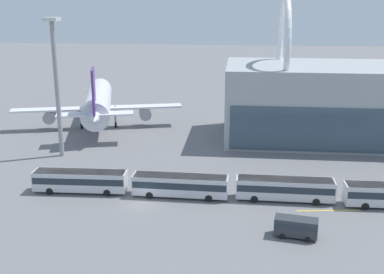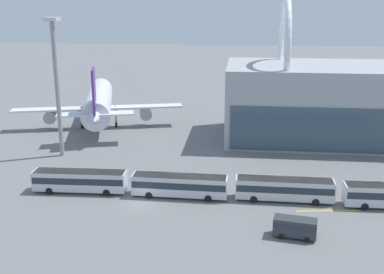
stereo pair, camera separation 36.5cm
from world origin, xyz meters
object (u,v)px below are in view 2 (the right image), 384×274
shuttle_bus_0 (80,180)px  floodlight_mast (56,77)px  airliner_at_gate_far (364,98)px  shuttle_bus_1 (180,184)px  service_van_foreground (295,226)px  airliner_at_gate_near (98,103)px  shuttle_bus_2 (284,188)px

shuttle_bus_0 → floodlight_mast: floodlight_mast is taller
airliner_at_gate_far → shuttle_bus_1: 58.04m
shuttle_bus_1 → service_van_foreground: (14.81, -10.26, -0.45)m
airliner_at_gate_far → shuttle_bus_1: (-35.11, -46.08, -3.57)m
airliner_at_gate_near → shuttle_bus_1: bearing=-162.5°
airliner_at_gate_far → shuttle_bus_1: size_ratio=2.80×
airliner_at_gate_far → service_van_foreground: 60.02m
service_van_foreground → floodlight_mast: floodlight_mast is taller
airliner_at_gate_near → shuttle_bus_1: size_ratio=2.63×
airliner_at_gate_near → service_van_foreground: airliner_at_gate_near is taller
shuttle_bus_1 → service_van_foreground: bearing=-33.4°
airliner_at_gate_far → shuttle_bus_0: 67.54m
airliner_at_gate_far → floodlight_mast: (-58.00, -30.33, 8.46)m
shuttle_bus_1 → service_van_foreground: shuttle_bus_1 is taller
airliner_at_gate_near → shuttle_bus_0: bearing=178.0°
airliner_at_gate_near → shuttle_bus_2: bearing=-148.4°
airliner_at_gate_near → floodlight_mast: (-0.83, -19.76, 8.63)m
service_van_foreground → floodlight_mast: size_ratio=0.22×
shuttle_bus_0 → floodlight_mast: 21.40m
shuttle_bus_0 → airliner_at_gate_far: bearing=41.0°
airliner_at_gate_far → shuttle_bus_2: airliner_at_gate_far is taller
floodlight_mast → service_van_foreground: bearing=-34.6°
airliner_at_gate_far → floodlight_mast: size_ratio=1.57×
shuttle_bus_1 → service_van_foreground: size_ratio=2.57×
shuttle_bus_0 → shuttle_bus_2: same height
airliner_at_gate_near → floodlight_mast: 21.58m
airliner_at_gate_near → service_van_foreground: (36.87, -45.77, -3.85)m
airliner_at_gate_near → floodlight_mast: bearing=163.3°
shuttle_bus_0 → shuttle_bus_2: size_ratio=1.00×
service_van_foreground → shuttle_bus_1: bearing=155.2°
shuttle_bus_0 → floodlight_mast: size_ratio=0.56×
airliner_at_gate_far → shuttle_bus_0: size_ratio=2.79×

